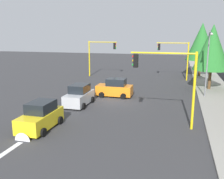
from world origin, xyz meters
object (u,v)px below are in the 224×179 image
Objects in this scene: tree_roadside_mid at (212,47)px; car_orange at (115,88)px; traffic_signal_near_left at (168,74)px; tree_roadside_far at (202,42)px; traffic_signal_far_left at (175,53)px; traffic_signal_far_right at (100,52)px; street_lamp_curbside at (208,57)px; car_yellow at (41,117)px; car_silver at (79,96)px.

tree_roadside_mid reaches higher than car_orange.
tree_roadside_far is (-24.00, 3.83, 1.56)m from traffic_signal_near_left.
traffic_signal_near_left is 0.66× the size of tree_roadside_far.
traffic_signal_far_left is 1.44× the size of car_orange.
street_lamp_curbside reaches higher than traffic_signal_far_right.
street_lamp_curbside is 1.75× the size of car_yellow.
tree_roadside_far is 2.17× the size of car_orange.
car_orange is at bearing 165.55° from car_yellow.
traffic_signal_far_left is at bearing 152.76° from car_silver.
car_yellow is 1.05× the size of car_orange.
traffic_signal_near_left is 9.66m from car_silver.
car_orange is at bearing -80.31° from street_lamp_curbside.
traffic_signal_near_left is 1.38× the size of car_yellow.
traffic_signal_near_left is (20.00, 11.35, -0.01)m from traffic_signal_far_right.
traffic_signal_near_left reaches higher than car_silver.
traffic_signal_far_left is 1.38× the size of car_yellow.
tree_roadside_mid is 10.02m from tree_roadside_far.
traffic_signal_far_right is 15.77m from tree_roadside_far.
tree_roadside_mid reaches higher than car_yellow.
street_lamp_curbside reaches higher than car_orange.
traffic_signal_far_right is at bearing -110.94° from tree_roadside_mid.
street_lamp_curbside is (10.39, 14.88, 0.42)m from traffic_signal_far_right.
tree_roadside_far is 19.28m from car_orange.
car_silver is (-6.49, 0.31, -0.00)m from car_yellow.
traffic_signal_near_left is 10.25m from street_lamp_curbside.
traffic_signal_near_left is at bearing -9.06° from tree_roadside_far.
street_lamp_curbside is (10.39, 3.53, 0.44)m from traffic_signal_far_left.
traffic_signal_near_left is 1.42× the size of car_silver.
tree_roadside_far reaches higher than car_yellow.
traffic_signal_near_left is at bearing -17.17° from tree_roadside_mid.
traffic_signal_near_left is 10.40m from car_orange.
traffic_signal_far_right is 16.77m from car_silver.
traffic_signal_far_left is 5.76m from tree_roadside_far.
car_yellow is (2.70, -8.67, -3.02)m from traffic_signal_near_left.
traffic_signal_far_left is at bearing 159.11° from car_yellow.
tree_roadside_far is 29.83m from car_yellow.
tree_roadside_far reaches higher than car_orange.
traffic_signal_far_right is 1.43× the size of car_silver.
car_silver is at bearing 10.47° from traffic_signal_far_right.
traffic_signal_far_left is 0.79× the size of street_lamp_curbside.
traffic_signal_far_left is at bearing 90.00° from traffic_signal_far_right.
car_yellow is at bearing -44.72° from street_lamp_curbside.
traffic_signal_near_left reaches higher than traffic_signal_far_left.
traffic_signal_far_left reaches higher than car_orange.
tree_roadside_far is (-10.00, -0.50, 0.37)m from tree_roadside_mid.
car_silver is (16.22, 3.00, -3.04)m from traffic_signal_far_right.
traffic_signal_near_left is 1.00× the size of traffic_signal_far_left.
tree_roadside_mid is (6.00, 15.68, 1.17)m from traffic_signal_far_right.
car_orange is (6.00, -10.23, -4.21)m from tree_roadside_mid.
car_yellow is at bearing 6.75° from traffic_signal_far_right.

